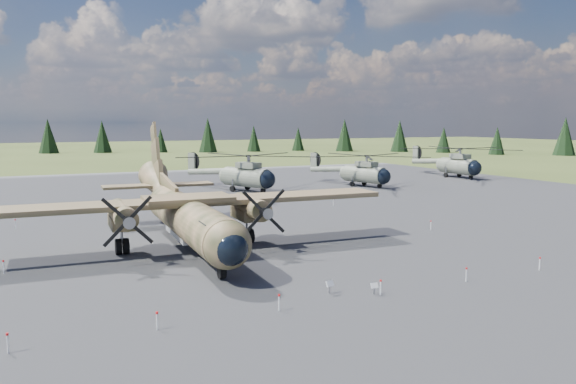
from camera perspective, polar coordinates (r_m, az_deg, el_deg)
name	(u,v)px	position (r m, az deg, el deg)	size (l,w,h in m)	color
ground	(253,248)	(41.79, -3.55, -5.73)	(500.00, 500.00, 0.00)	#55612B
apron	(212,226)	(51.03, -7.72, -3.44)	(120.00, 120.00, 0.04)	slate
transport_plane	(185,209)	(42.31, -10.43, -1.75)	(30.03, 27.28, 9.90)	#373A1F
helicopter_near	(246,166)	(75.61, -4.32, 2.70)	(25.63, 25.63, 4.96)	gray
helicopter_mid	(364,164)	(81.91, 7.73, 2.82)	(22.25, 23.14, 4.61)	gray
helicopter_far	(458,156)	(98.54, 16.88, 3.47)	(20.45, 23.79, 5.07)	gray
info_placard_left	(330,285)	(30.88, 4.26, -9.39)	(0.51, 0.31, 0.75)	gray
info_placard_right	(374,287)	(31.07, 8.76, -9.49)	(0.42, 0.19, 0.65)	gray
barrier_fence	(248,242)	(41.45, -4.11, -5.12)	(33.12, 29.62, 0.85)	white
treeline	(210,178)	(45.36, -7.97, 1.40)	(305.59, 302.88, 10.95)	black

